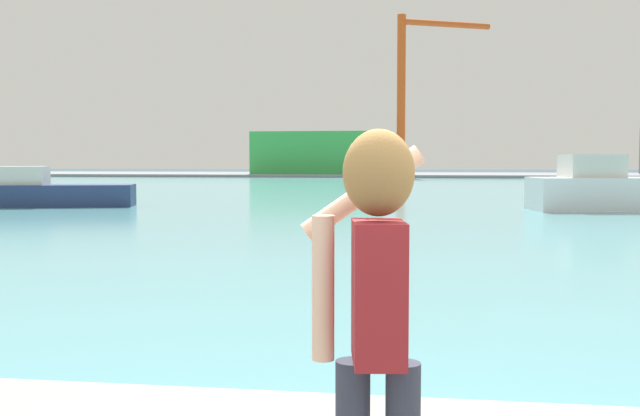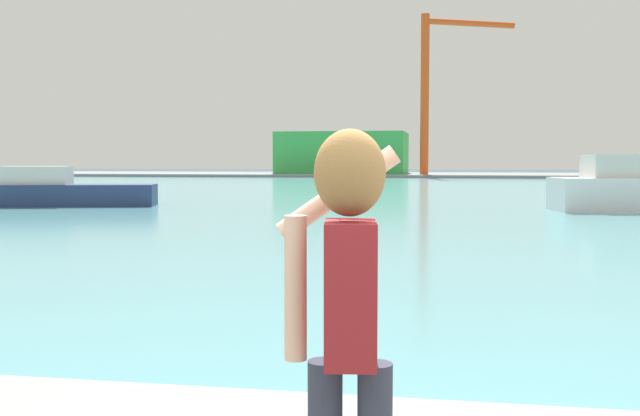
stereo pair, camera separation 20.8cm
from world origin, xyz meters
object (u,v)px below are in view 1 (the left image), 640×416
warehouse_left (320,153)px  port_crane (412,78)px  boat_moored_2 (607,190)px  person_photographer (375,300)px  boat_moored (33,192)px

warehouse_left → port_crane: port_crane is taller
boat_moored_2 → warehouse_left: (-20.89, 62.68, 2.07)m
warehouse_left → person_photographer: bearing=-81.6°
person_photographer → boat_moored: 32.51m
person_photographer → port_crane: (-1.92, 86.50, 10.14)m
port_crane → boat_moored_2: bearing=-80.9°
person_photographer → boat_moored_2: 29.68m
person_photographer → boat_moored: bearing=23.2°
boat_moored → warehouse_left: 63.88m
person_photographer → warehouse_left: bearing=-0.0°
boat_moored → port_crane: (15.11, 58.81, 11.00)m
boat_moored → warehouse_left: (3.52, 63.74, 2.28)m
person_photographer → boat_moored_2: (7.38, 28.75, -0.66)m
person_photographer → boat_moored: (-17.03, 27.68, -0.86)m
boat_moored → warehouse_left: bearing=71.8°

